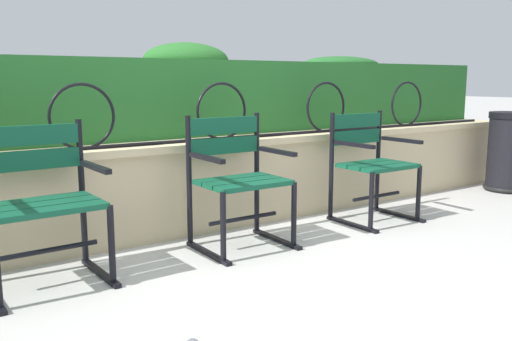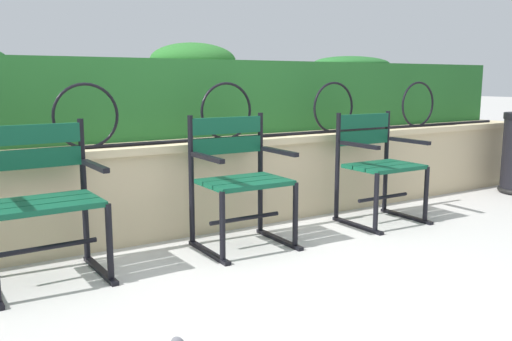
# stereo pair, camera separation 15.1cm
# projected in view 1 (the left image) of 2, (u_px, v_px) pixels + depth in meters

# --- Properties ---
(ground_plane) EXTENTS (60.00, 60.00, 0.00)m
(ground_plane) POSITION_uv_depth(u_px,v_px,m) (269.00, 264.00, 3.26)
(ground_plane) COLOR #B7B5AF
(stone_wall) EXTENTS (7.14, 0.41, 0.66)m
(stone_wall) POSITION_uv_depth(u_px,v_px,m) (194.00, 185.00, 3.96)
(stone_wall) COLOR #C6B289
(stone_wall) RESTS_ON ground
(iron_arch_fence) EXTENTS (6.61, 0.02, 0.42)m
(iron_arch_fence) POSITION_uv_depth(u_px,v_px,m) (164.00, 118.00, 3.67)
(iron_arch_fence) COLOR black
(iron_arch_fence) RESTS_ON stone_wall
(hedge_row) EXTENTS (7.00, 0.53, 0.73)m
(hedge_row) POSITION_uv_depth(u_px,v_px,m) (163.00, 94.00, 4.20)
(hedge_row) COLOR #236028
(hedge_row) RESTS_ON stone_wall
(park_chair_left) EXTENTS (0.62, 0.54, 0.87)m
(park_chair_left) POSITION_uv_depth(u_px,v_px,m) (40.00, 199.00, 2.89)
(park_chair_left) COLOR #0F4C33
(park_chair_left) RESTS_ON ground
(park_chair_centre) EXTENTS (0.58, 0.52, 0.87)m
(park_chair_centre) POSITION_uv_depth(u_px,v_px,m) (237.00, 177.00, 3.55)
(park_chair_centre) COLOR #0F4C33
(park_chair_centre) RESTS_ON ground
(park_chair_right) EXTENTS (0.56, 0.52, 0.84)m
(park_chair_right) POSITION_uv_depth(u_px,v_px,m) (371.00, 162.00, 4.23)
(park_chair_right) COLOR #0F4C33
(park_chair_right) RESTS_ON ground
(trash_bin) EXTENTS (0.44, 0.44, 0.78)m
(trash_bin) POSITION_uv_depth(u_px,v_px,m) (509.00, 154.00, 5.34)
(trash_bin) COLOR black
(trash_bin) RESTS_ON ground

